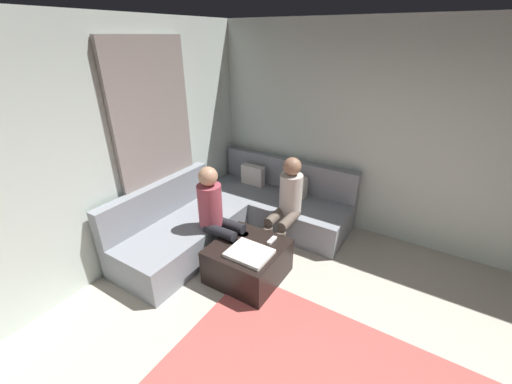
{
  "coord_description": "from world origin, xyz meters",
  "views": [
    {
      "loc": [
        0.13,
        -1.18,
        2.5
      ],
      "look_at": [
        -1.63,
        1.63,
        0.85
      ],
      "focal_mm": 22.29,
      "sensor_mm": 36.0,
      "label": 1
    }
  ],
  "objects_px": {
    "coffee_mug": "(240,229)",
    "person_on_couch_side": "(217,213)",
    "game_remote": "(272,240)",
    "person_on_couch_back": "(287,202)",
    "sectional_couch": "(238,215)",
    "ottoman": "(248,261)"
  },
  "relations": [
    {
      "from": "game_remote",
      "to": "sectional_couch",
      "type": "bearing_deg",
      "value": 149.64
    },
    {
      "from": "coffee_mug",
      "to": "person_on_couch_side",
      "type": "distance_m",
      "value": 0.33
    },
    {
      "from": "sectional_couch",
      "to": "coffee_mug",
      "type": "bearing_deg",
      "value": -51.84
    },
    {
      "from": "sectional_couch",
      "to": "person_on_couch_back",
      "type": "height_order",
      "value": "person_on_couch_back"
    },
    {
      "from": "sectional_couch",
      "to": "ottoman",
      "type": "height_order",
      "value": "sectional_couch"
    },
    {
      "from": "person_on_couch_side",
      "to": "game_remote",
      "type": "bearing_deg",
      "value": 102.34
    },
    {
      "from": "sectional_couch",
      "to": "coffee_mug",
      "type": "distance_m",
      "value": 0.67
    },
    {
      "from": "coffee_mug",
      "to": "sectional_couch",
      "type": "bearing_deg",
      "value": 128.16
    },
    {
      "from": "ottoman",
      "to": "person_on_couch_back",
      "type": "distance_m",
      "value": 0.87
    },
    {
      "from": "ottoman",
      "to": "coffee_mug",
      "type": "height_order",
      "value": "coffee_mug"
    },
    {
      "from": "ottoman",
      "to": "game_remote",
      "type": "relative_size",
      "value": 5.07
    },
    {
      "from": "ottoman",
      "to": "person_on_couch_side",
      "type": "xyz_separation_m",
      "value": [
        -0.47,
        0.08,
        0.45
      ]
    },
    {
      "from": "ottoman",
      "to": "person_on_couch_back",
      "type": "relative_size",
      "value": 0.63
    },
    {
      "from": "game_remote",
      "to": "person_on_couch_back",
      "type": "xyz_separation_m",
      "value": [
        -0.09,
        0.52,
        0.23
      ]
    },
    {
      "from": "ottoman",
      "to": "coffee_mug",
      "type": "bearing_deg",
      "value": 140.71
    },
    {
      "from": "game_remote",
      "to": "ottoman",
      "type": "bearing_deg",
      "value": -129.29
    },
    {
      "from": "game_remote",
      "to": "person_on_couch_side",
      "type": "bearing_deg",
      "value": -167.66
    },
    {
      "from": "game_remote",
      "to": "person_on_couch_back",
      "type": "distance_m",
      "value": 0.58
    },
    {
      "from": "coffee_mug",
      "to": "person_on_couch_back",
      "type": "distance_m",
      "value": 0.67
    },
    {
      "from": "game_remote",
      "to": "coffee_mug",
      "type": "bearing_deg",
      "value": -174.29
    },
    {
      "from": "ottoman",
      "to": "person_on_couch_side",
      "type": "relative_size",
      "value": 0.63
    },
    {
      "from": "sectional_couch",
      "to": "coffee_mug",
      "type": "relative_size",
      "value": 26.84
    }
  ]
}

